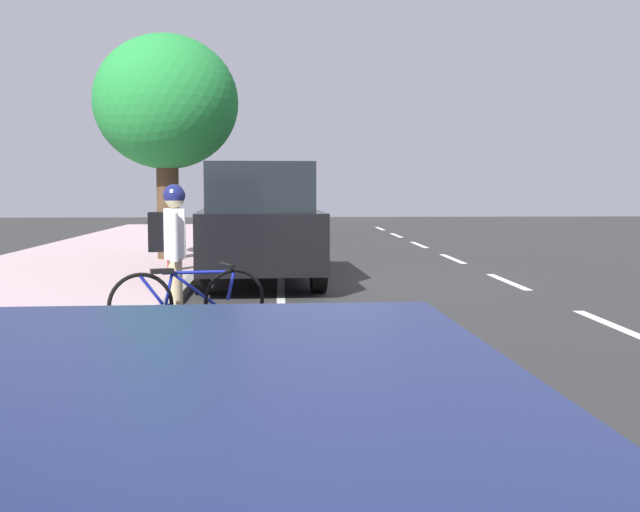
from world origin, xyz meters
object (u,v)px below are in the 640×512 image
(parked_suv_black_second, at_px, (259,221))
(street_tree_near_cyclist, at_px, (166,104))
(parked_sedan_silver_nearest, at_px, (270,213))
(bicycle_at_curb, at_px, (188,300))
(fire_hydrant, at_px, (173,246))
(cyclist_with_backpack, at_px, (172,241))

(parked_suv_black_second, relative_size, street_tree_near_cyclist, 1.05)
(street_tree_near_cyclist, bearing_deg, parked_suv_black_second, 123.99)
(parked_sedan_silver_nearest, relative_size, bicycle_at_curb, 2.76)
(bicycle_at_curb, height_order, street_tree_near_cyclist, street_tree_near_cyclist)
(bicycle_at_curb, relative_size, fire_hydrant, 1.95)
(cyclist_with_backpack, bearing_deg, street_tree_near_cyclist, -81.44)
(cyclist_with_backpack, height_order, fire_hydrant, cyclist_with_backpack)
(bicycle_at_curb, xyz_separation_m, cyclist_with_backpack, (0.23, -0.45, 0.61))
(parked_sedan_silver_nearest, relative_size, street_tree_near_cyclist, 0.99)
(parked_suv_black_second, xyz_separation_m, bicycle_at_curb, (0.63, 4.71, -0.65))
(bicycle_at_curb, bearing_deg, parked_sedan_silver_nearest, -92.21)
(parked_suv_black_second, height_order, cyclist_with_backpack, parked_suv_black_second)
(parked_suv_black_second, xyz_separation_m, cyclist_with_backpack, (0.86, 4.27, -0.04))
(parked_suv_black_second, bearing_deg, cyclist_with_backpack, 78.59)
(bicycle_at_curb, relative_size, street_tree_near_cyclist, 0.36)
(parked_suv_black_second, bearing_deg, bicycle_at_curb, 82.35)
(parked_sedan_silver_nearest, relative_size, cyclist_with_backpack, 2.76)
(cyclist_with_backpack, bearing_deg, parked_suv_black_second, -101.41)
(parked_suv_black_second, bearing_deg, fire_hydrant, -21.74)
(cyclist_with_backpack, bearing_deg, bicycle_at_curb, 116.82)
(parked_suv_black_second, xyz_separation_m, street_tree_near_cyclist, (1.93, -2.87, 2.25))
(parked_suv_black_second, distance_m, street_tree_near_cyclist, 4.13)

